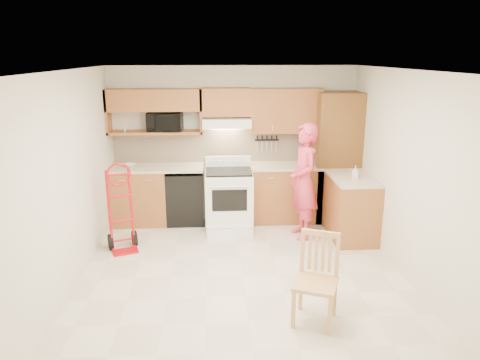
{
  "coord_description": "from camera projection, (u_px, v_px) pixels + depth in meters",
  "views": [
    {
      "loc": [
        -0.34,
        -5.1,
        2.67
      ],
      "look_at": [
        0.0,
        0.5,
        1.1
      ],
      "focal_mm": 33.7,
      "sensor_mm": 36.0,
      "label": 1
    }
  ],
  "objects": [
    {
      "name": "floor",
      "position": [
        242.0,
        276.0,
        5.64
      ],
      "size": [
        4.0,
        4.5,
        0.02
      ],
      "primitive_type": "cube",
      "color": "beige",
      "rests_on": "ground"
    },
    {
      "name": "ceiling",
      "position": [
        243.0,
        69.0,
        4.96
      ],
      "size": [
        4.0,
        4.5,
        0.02
      ],
      "primitive_type": "cube",
      "color": "white",
      "rests_on": "ground"
    },
    {
      "name": "wall_back",
      "position": [
        234.0,
        143.0,
        7.47
      ],
      "size": [
        4.0,
        0.02,
        2.5
      ],
      "primitive_type": "cube",
      "color": "beige",
      "rests_on": "ground"
    },
    {
      "name": "wall_front",
      "position": [
        264.0,
        266.0,
        3.13
      ],
      "size": [
        4.0,
        0.02,
        2.5
      ],
      "primitive_type": "cube",
      "color": "beige",
      "rests_on": "ground"
    },
    {
      "name": "wall_left",
      "position": [
        69.0,
        182.0,
        5.18
      ],
      "size": [
        0.02,
        4.5,
        2.5
      ],
      "primitive_type": "cube",
      "color": "beige",
      "rests_on": "ground"
    },
    {
      "name": "wall_right",
      "position": [
        409.0,
        176.0,
        5.42
      ],
      "size": [
        0.02,
        4.5,
        2.5
      ],
      "primitive_type": "cube",
      "color": "beige",
      "rests_on": "ground"
    },
    {
      "name": "backsplash",
      "position": [
        234.0,
        146.0,
        7.46
      ],
      "size": [
        3.92,
        0.03,
        0.55
      ],
      "primitive_type": "cube",
      "color": "beige",
      "rests_on": "wall_back"
    },
    {
      "name": "lower_cab_left",
      "position": [
        139.0,
        196.0,
        7.3
      ],
      "size": [
        0.9,
        0.6,
        0.9
      ],
      "primitive_type": "cube",
      "color": "#925836",
      "rests_on": "ground"
    },
    {
      "name": "dishwasher",
      "position": [
        186.0,
        197.0,
        7.35
      ],
      "size": [
        0.6,
        0.6,
        0.85
      ],
      "primitive_type": "cube",
      "color": "black",
      "rests_on": "ground"
    },
    {
      "name": "lower_cab_right",
      "position": [
        285.0,
        193.0,
        7.44
      ],
      "size": [
        1.14,
        0.6,
        0.9
      ],
      "primitive_type": "cube",
      "color": "#925836",
      "rests_on": "ground"
    },
    {
      "name": "countertop_left",
      "position": [
        157.0,
        168.0,
        7.19
      ],
      "size": [
        1.5,
        0.63,
        0.04
      ],
      "primitive_type": "cube",
      "color": "beige",
      "rests_on": "lower_cab_left"
    },
    {
      "name": "countertop_right",
      "position": [
        285.0,
        166.0,
        7.31
      ],
      "size": [
        1.14,
        0.63,
        0.04
      ],
      "primitive_type": "cube",
      "color": "beige",
      "rests_on": "lower_cab_right"
    },
    {
      "name": "cab_return_right",
      "position": [
        351.0,
        208.0,
        6.72
      ],
      "size": [
        0.6,
        1.0,
        0.9
      ],
      "primitive_type": "cube",
      "color": "#925836",
      "rests_on": "ground"
    },
    {
      "name": "countertop_return",
      "position": [
        353.0,
        178.0,
        6.59
      ],
      "size": [
        0.63,
        1.0,
        0.04
      ],
      "primitive_type": "cube",
      "color": "beige",
      "rests_on": "cab_return_right"
    },
    {
      "name": "pantry_tall",
      "position": [
        336.0,
        157.0,
        7.33
      ],
      "size": [
        0.7,
        0.6,
        2.1
      ],
      "primitive_type": "cube",
      "color": "brown",
      "rests_on": "ground"
    },
    {
      "name": "upper_cab_left",
      "position": [
        154.0,
        100.0,
        7.03
      ],
      "size": [
        1.5,
        0.33,
        0.34
      ],
      "primitive_type": "cube",
      "color": "#925836",
      "rests_on": "wall_back"
    },
    {
      "name": "upper_shelf_mw",
      "position": [
        156.0,
        132.0,
        7.17
      ],
      "size": [
        1.5,
        0.33,
        0.04
      ],
      "primitive_type": "cube",
      "color": "#925836",
      "rests_on": "wall_back"
    },
    {
      "name": "upper_cab_center",
      "position": [
        226.0,
        102.0,
        7.11
      ],
      "size": [
        0.76,
        0.33,
        0.44
      ],
      "primitive_type": "cube",
      "color": "#925836",
      "rests_on": "wall_back"
    },
    {
      "name": "upper_cab_right",
      "position": [
        286.0,
        110.0,
        7.2
      ],
      "size": [
        1.14,
        0.33,
        0.7
      ],
      "primitive_type": "cube",
      "color": "#925836",
      "rests_on": "wall_back"
    },
    {
      "name": "range_hood",
      "position": [
        227.0,
        122.0,
        7.13
      ],
      "size": [
        0.76,
        0.46,
        0.14
      ],
      "primitive_type": "cube",
      "color": "white",
      "rests_on": "wall_back"
    },
    {
      "name": "knife_strip",
      "position": [
        267.0,
        144.0,
        7.45
      ],
      "size": [
        0.4,
        0.05,
        0.29
      ],
      "primitive_type": null,
      "color": "black",
      "rests_on": "backsplash"
    },
    {
      "name": "microwave",
      "position": [
        165.0,
        122.0,
        7.14
      ],
      "size": [
        0.57,
        0.41,
        0.3
      ],
      "primitive_type": "imported",
      "rotation": [
        0.0,
        0.0,
        -0.08
      ],
      "color": "black",
      "rests_on": "upper_shelf_mw"
    },
    {
      "name": "range",
      "position": [
        229.0,
        195.0,
        7.06
      ],
      "size": [
        0.74,
        0.97,
        1.09
      ],
      "primitive_type": null,
      "color": "white",
      "rests_on": "ground"
    },
    {
      "name": "person",
      "position": [
        304.0,
        181.0,
        6.62
      ],
      "size": [
        0.5,
        0.68,
        1.73
      ],
      "primitive_type": "imported",
      "rotation": [
        0.0,
        0.0,
        -1.43
      ],
      "color": "#D7384D",
      "rests_on": "ground"
    },
    {
      "name": "hand_truck",
      "position": [
        121.0,
        212.0,
        6.21
      ],
      "size": [
        0.56,
        0.54,
        1.14
      ],
      "primitive_type": null,
      "rotation": [
        0.0,
        0.0,
        0.35
      ],
      "color": "red",
      "rests_on": "ground"
    },
    {
      "name": "dining_chair",
      "position": [
        316.0,
        281.0,
        4.54
      ],
      "size": [
        0.56,
        0.58,
        0.93
      ],
      "primitive_type": null,
      "rotation": [
        0.0,
        0.0,
        -0.39
      ],
      "color": "tan",
      "rests_on": "ground"
    },
    {
      "name": "soap_bottle",
      "position": [
        355.0,
        172.0,
        6.48
      ],
      "size": [
        0.1,
        0.1,
        0.18
      ],
      "primitive_type": "imported",
      "rotation": [
        0.0,
        0.0,
        -0.27
      ],
      "color": "white",
      "rests_on": "countertop_return"
    },
    {
      "name": "bowl",
      "position": [
        130.0,
        165.0,
        7.15
      ],
      "size": [
        0.23,
        0.23,
        0.05
      ],
      "primitive_type": "imported",
      "rotation": [
        0.0,
        0.0,
        -0.16
      ],
      "color": "white",
      "rests_on": "countertop_left"
    }
  ]
}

